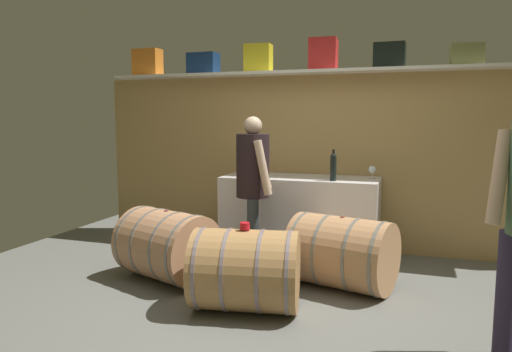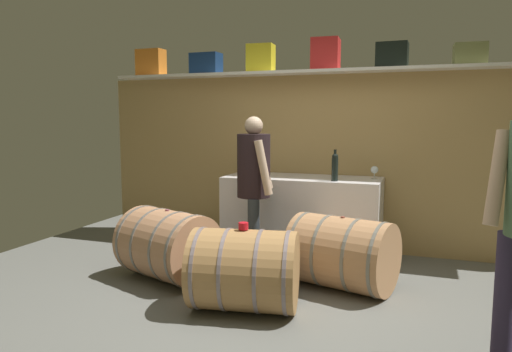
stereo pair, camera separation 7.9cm
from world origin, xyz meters
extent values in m
cube|color=#63635D|center=(0.00, 0.52, -0.01)|extent=(6.62, 7.38, 0.02)
cube|color=tan|center=(0.00, 2.09, 0.98)|extent=(5.42, 0.10, 1.97)
cube|color=silver|center=(0.00, 1.94, 1.98)|extent=(4.99, 0.40, 0.03)
cube|color=orange|center=(-2.15, 1.94, 2.16)|extent=(0.34, 0.20, 0.32)
cube|color=navy|center=(-1.40, 1.94, 2.12)|extent=(0.35, 0.22, 0.25)
cube|color=yellow|center=(-0.72, 1.94, 2.15)|extent=(0.30, 0.22, 0.31)
cube|color=red|center=(0.02, 1.94, 2.17)|extent=(0.30, 0.31, 0.34)
cube|color=black|center=(0.72, 1.94, 2.13)|extent=(0.32, 0.25, 0.26)
cube|color=olive|center=(1.45, 1.94, 2.10)|extent=(0.31, 0.24, 0.21)
cube|color=white|center=(-0.16, 1.70, 0.43)|extent=(1.67, 0.66, 0.85)
cylinder|color=black|center=(0.22, 1.50, 0.97)|extent=(0.07, 0.07, 0.24)
sphere|color=black|center=(0.22, 1.50, 1.10)|extent=(0.06, 0.06, 0.06)
cylinder|color=black|center=(0.22, 1.50, 1.14)|extent=(0.03, 0.03, 0.06)
cylinder|color=white|center=(0.59, 1.79, 0.85)|extent=(0.07, 0.07, 0.00)
cylinder|color=white|center=(0.59, 1.79, 0.89)|extent=(0.01, 0.01, 0.06)
sphere|color=white|center=(0.59, 1.79, 0.95)|extent=(0.08, 0.08, 0.08)
sphere|color=maroon|center=(0.59, 1.79, 0.94)|extent=(0.05, 0.05, 0.05)
cone|color=red|center=(-0.88, 1.79, 0.90)|extent=(0.11, 0.11, 0.09)
cylinder|color=#A67946|center=(-0.21, 0.07, 0.32)|extent=(0.90, 0.75, 0.63)
cylinder|color=slate|center=(-0.54, 0.02, 0.32)|extent=(0.14, 0.63, 0.64)
cylinder|color=slate|center=(-0.33, 0.05, 0.32)|extent=(0.14, 0.63, 0.64)
cylinder|color=slate|center=(-0.08, 0.10, 0.32)|extent=(0.14, 0.63, 0.64)
cylinder|color=slate|center=(0.13, 0.13, 0.32)|extent=(0.14, 0.63, 0.64)
cylinder|color=#974A4C|center=(-0.21, 0.07, 0.64)|extent=(0.04, 0.04, 0.01)
cylinder|color=tan|center=(-1.12, 0.50, 0.33)|extent=(0.98, 0.88, 0.64)
cylinder|color=slate|center=(-1.44, 0.61, 0.33)|extent=(0.25, 0.62, 0.65)
cylinder|color=slate|center=(-1.24, 0.54, 0.33)|extent=(0.25, 0.62, 0.65)
cylinder|color=slate|center=(-1.00, 0.45, 0.33)|extent=(0.25, 0.62, 0.65)
cylinder|color=slate|center=(-0.80, 0.38, 0.33)|extent=(0.25, 0.62, 0.65)
cylinder|color=#824251|center=(-1.12, 0.50, 0.65)|extent=(0.04, 0.04, 0.01)
cylinder|color=tan|center=(0.43, 0.80, 0.32)|extent=(0.99, 0.83, 0.62)
cylinder|color=slate|center=(0.08, 0.89, 0.32)|extent=(0.20, 0.62, 0.64)
cylinder|color=slate|center=(0.29, 0.83, 0.32)|extent=(0.20, 0.62, 0.64)
cylinder|color=slate|center=(0.56, 0.76, 0.32)|extent=(0.20, 0.62, 0.64)
cylinder|color=slate|center=(0.77, 0.70, 0.32)|extent=(0.20, 0.62, 0.64)
cylinder|color=brown|center=(0.43, 0.80, 0.64)|extent=(0.04, 0.04, 0.01)
cylinder|color=red|center=(-0.21, 0.07, 0.67)|extent=(0.08, 0.08, 0.05)
cylinder|color=#2F263D|center=(1.56, -0.11, 0.40)|extent=(0.12, 0.12, 0.81)
cylinder|color=tan|center=(1.47, -0.18, 1.14)|extent=(0.17, 0.24, 0.56)
cylinder|color=#2C343A|center=(-0.42, 0.87, 0.37)|extent=(0.11, 0.11, 0.73)
cylinder|color=#2C343A|center=(-0.51, 1.13, 0.37)|extent=(0.11, 0.11, 0.73)
cylinder|color=black|center=(-0.46, 1.00, 1.03)|extent=(0.32, 0.32, 0.60)
sphere|color=#CCAB8E|center=(-0.46, 1.00, 1.41)|extent=(0.17, 0.17, 0.17)
cylinder|color=#CCAB8E|center=(-0.32, 0.86, 1.03)|extent=(0.19, 0.13, 0.51)
cylinder|color=#CCAB8E|center=(-0.44, 1.20, 1.03)|extent=(0.21, 0.14, 0.51)
camera|label=1|loc=(0.98, -3.24, 1.48)|focal=33.11mm
camera|label=2|loc=(1.06, -3.22, 1.48)|focal=33.11mm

